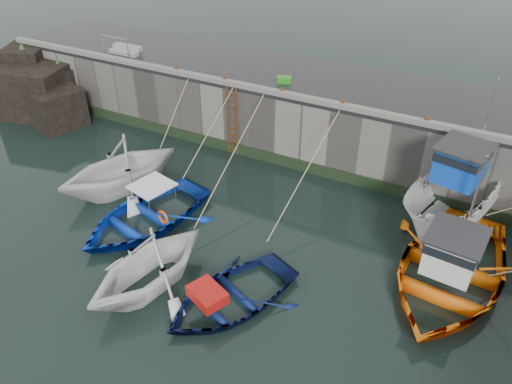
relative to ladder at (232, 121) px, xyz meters
The scene contains 24 objects.
ground 10.24m from the ladder, 78.60° to the right, with size 120.00×120.00×0.00m, color black.
quay_back 3.27m from the ladder, 52.28° to the left, with size 30.00×5.00×3.00m, color slate.
road_back 3.59m from the ladder, 52.28° to the left, with size 30.00×5.00×0.16m, color black.
kerb_back 2.62m from the ladder, ahead, with size 30.00×0.30×0.20m, color slate.
algae_back 2.41m from the ladder, ahead, with size 30.00×0.08×0.50m, color black.
rock_outcrop 10.95m from the ladder, behind, with size 5.85×4.24×3.41m.
ladder is the anchor object (origin of this frame).
boat_near_white 5.49m from the ladder, 118.77° to the right, with size 4.30×4.98×2.62m, color white.
boat_near_white_rope 3.15m from the ladder, 158.25° to the right, with size 0.04×3.40×3.10m, color tan, non-canonical shape.
boat_near_blue 6.20m from the ladder, 93.13° to the right, with size 3.80×5.32×1.10m, color #0B32AC.
boat_near_blue_rope 2.35m from the ladder, 100.91° to the right, with size 0.04×4.41×3.10m, color tan, non-canonical shape.
boat_near_blacktrim 8.86m from the ladder, 77.59° to the right, with size 3.84×4.44×2.34m, color white.
boat_near_blacktrim_rope 3.85m from the ladder, 57.69° to the right, with size 0.04×6.63×3.10m, color tan, non-canonical shape.
boat_near_navy 9.22m from the ladder, 60.79° to the right, with size 3.23×4.53×0.94m, color #0B1747.
boat_near_navy_rope 5.41m from the ladder, 31.07° to the right, with size 0.04×6.10×3.10m, color tan, non-canonical shape.
boat_far_white 9.73m from the ladder, ahead, with size 3.83×7.01×5.56m.
boat_far_orange 10.96m from the ladder, 21.46° to the right, with size 5.40×7.13×4.39m.
fish_crate 2.87m from the ladder, 41.43° to the left, with size 0.60×0.38×0.27m, color #278A19.
railing 7.10m from the ladder, 168.83° to the left, with size 1.60×1.05×1.00m.
bollard_a 3.47m from the ladder, behind, with size 0.18×0.18×0.28m, color #3F1E0F.
bollard_b 1.81m from the ladder, 146.14° to the left, with size 0.18×0.18×0.28m, color #3F1E0F.
bollard_c 2.81m from the ladder, ahead, with size 0.18×0.18×0.28m, color #3F1E0F.
bollard_d 5.11m from the ladder, ahead, with size 0.18×0.18×0.28m, color #3F1E0F.
bollard_e 8.19m from the ladder, ahead, with size 0.18×0.18×0.28m, color #3F1E0F.
Camera 1 is at (8.09, -7.13, 11.39)m, focal length 35.00 mm.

